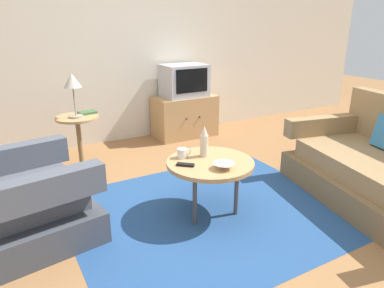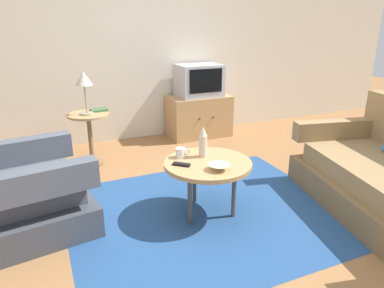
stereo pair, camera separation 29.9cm
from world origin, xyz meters
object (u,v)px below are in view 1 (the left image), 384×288
(table_lamp, at_px, (72,84))
(bowl, at_px, (224,166))
(armchair, at_px, (16,203))
(tv_stand, at_px, (185,116))
(mug, at_px, (182,153))
(book, at_px, (87,112))
(coffee_table, at_px, (210,165))
(tv_remote_dark, at_px, (185,165))
(side_table, at_px, (79,132))
(television, at_px, (184,80))
(vase, at_px, (204,142))

(table_lamp, distance_m, bowl, 1.89)
(armchair, height_order, tv_stand, armchair)
(mug, height_order, book, book)
(coffee_table, bearing_deg, mug, 131.47)
(armchair, distance_m, book, 1.54)
(armchair, bearing_deg, book, 136.80)
(tv_stand, bearing_deg, tv_remote_dark, -118.25)
(tv_stand, xyz_separation_m, tv_remote_dark, (-1.07, -1.99, 0.20))
(side_table, relative_size, book, 3.03)
(coffee_table, height_order, book, book)
(tv_stand, relative_size, television, 1.46)
(bowl, bearing_deg, television, 69.15)
(armchair, relative_size, tv_remote_dark, 7.70)
(tv_remote_dark, bearing_deg, armchair, 26.91)
(vase, height_order, mug, vase)
(vase, distance_m, mug, 0.20)
(tv_stand, bearing_deg, mug, -118.92)
(armchair, xyz_separation_m, book, (0.85, 1.25, 0.29))
(armchair, distance_m, vase, 1.50)
(tv_stand, height_order, bowl, tv_stand)
(coffee_table, distance_m, mug, 0.25)
(bowl, bearing_deg, armchair, 159.93)
(side_table, distance_m, bowl, 1.85)
(coffee_table, xyz_separation_m, tv_remote_dark, (-0.22, 0.01, 0.05))
(vase, bearing_deg, armchair, 171.36)
(vase, xyz_separation_m, tv_remote_dark, (-0.24, -0.11, -0.12))
(tv_stand, bearing_deg, vase, -113.84)
(tv_remote_dark, relative_size, book, 0.68)
(side_table, xyz_separation_m, table_lamp, (-0.01, -0.03, 0.53))
(television, relative_size, mug, 4.66)
(armchair, height_order, book, armchair)
(bowl, distance_m, tv_remote_dark, 0.30)
(television, height_order, tv_remote_dark, television)
(tv_remote_dark, bearing_deg, table_lamp, -28.68)
(coffee_table, distance_m, tv_remote_dark, 0.23)
(side_table, height_order, tv_remote_dark, side_table)
(armchair, relative_size, television, 1.76)
(table_lamp, height_order, vase, table_lamp)
(table_lamp, relative_size, mug, 3.68)
(tv_stand, bearing_deg, book, -164.05)
(coffee_table, distance_m, table_lamp, 1.74)
(tv_stand, height_order, table_lamp, table_lamp)
(book, bearing_deg, vase, -74.72)
(side_table, relative_size, table_lamp, 1.29)
(television, bearing_deg, book, -163.66)
(armchair, relative_size, bowl, 6.14)
(coffee_table, xyz_separation_m, television, (0.84, 2.01, 0.35))
(armchair, relative_size, side_table, 1.73)
(tv_remote_dark, bearing_deg, coffee_table, -140.62)
(tv_remote_dark, xyz_separation_m, book, (-0.37, 1.58, 0.13))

